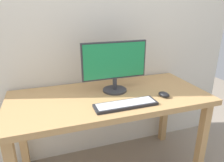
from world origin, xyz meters
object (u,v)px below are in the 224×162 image
at_px(desk, 110,106).
at_px(mouse, 164,94).
at_px(monitor, 115,64).
at_px(keyboard_primary, 126,104).

xyz_separation_m(desk, mouse, (0.40, -0.16, 0.11)).
bearing_deg(monitor, keyboard_primary, -93.43).
height_order(desk, monitor, monitor).
bearing_deg(mouse, monitor, 127.59).
distance_m(desk, monitor, 0.34).
bearing_deg(desk, mouse, -22.39).
bearing_deg(keyboard_primary, monitor, 86.57).
relative_size(monitor, keyboard_primary, 1.17).
xyz_separation_m(desk, keyboard_primary, (0.05, -0.22, 0.10)).
bearing_deg(mouse, desk, 142.21).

